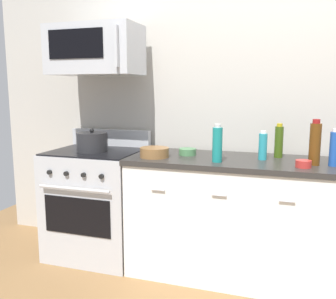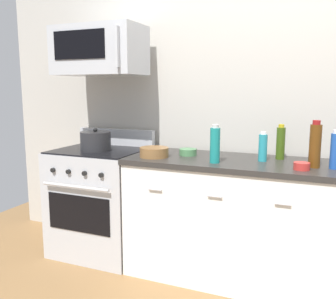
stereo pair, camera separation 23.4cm
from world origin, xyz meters
The scene contains 14 objects.
ground_plane centered at (0.00, 0.00, 0.00)m, with size 6.02×6.02×0.00m, color olive.
back_wall centered at (0.00, 0.41, 1.35)m, with size 5.01×0.10×2.70m, color #B7B2A8.
counter_unit centered at (0.00, 0.00, 0.46)m, with size 1.92×0.66×0.92m.
range_oven centered at (-1.34, 0.00, 0.47)m, with size 0.76×0.69×1.07m.
microwave centered at (-1.34, 0.05, 1.75)m, with size 0.74×0.44×0.40m.
bottle_sparkling_teal centered at (-0.27, -0.16, 1.05)m, with size 0.07×0.07×0.27m.
bottle_olive_oil centered at (0.14, 0.16, 1.04)m, with size 0.06×0.06×0.26m.
bottle_wine_amber centered at (0.38, -0.06, 1.07)m, with size 0.08×0.08×0.32m.
bottle_dish_soap centered at (0.03, 0.03, 1.02)m, with size 0.06×0.06×0.21m.
bottle_soda_blue centered at (0.51, -0.06, 1.04)m, with size 0.06×0.06×0.26m.
bowl_green_glaze centered at (-0.54, 0.05, 0.95)m, with size 0.14×0.14×0.05m.
bowl_red_small centered at (0.31, -0.17, 0.95)m, with size 0.10×0.10×0.05m.
bowl_wooden_salad centered at (-0.76, -0.12, 0.96)m, with size 0.22×0.22×0.07m.
stockpot centered at (-1.34, -0.05, 1.00)m, with size 0.26×0.26×0.19m.
Camera 2 is at (0.42, -2.67, 1.44)m, focal length 39.68 mm.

